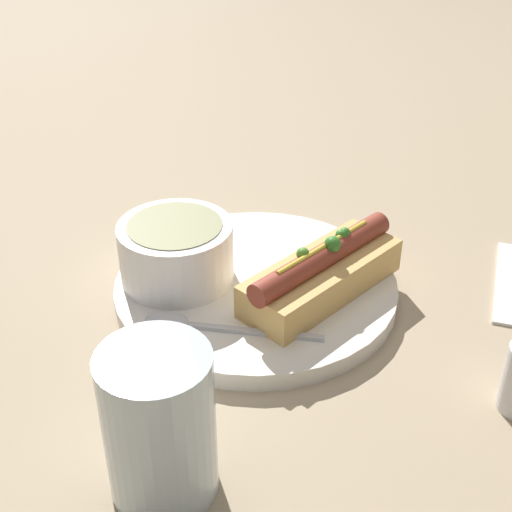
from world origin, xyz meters
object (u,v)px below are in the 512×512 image
object	(u,v)px
hot_dog	(322,273)
spoon	(188,323)
drinking_glass	(160,425)
soup_bowl	(176,249)

from	to	relation	value
hot_dog	spoon	world-z (taller)	hot_dog
hot_dog	drinking_glass	xyz separation A→B (m)	(-0.25, 0.04, 0.02)
hot_dog	soup_bowl	xyz separation A→B (m)	(-0.03, 0.14, 0.01)
hot_dog	spoon	xyz separation A→B (m)	(-0.10, 0.09, -0.02)
hot_dog	drinking_glass	size ratio (longest dim) A/B	1.53
soup_bowl	spoon	bearing A→B (deg)	-146.13
hot_dog	soup_bowl	size ratio (longest dim) A/B	1.64
spoon	drinking_glass	distance (m)	0.16
hot_dog	spoon	distance (m)	0.14
hot_dog	spoon	size ratio (longest dim) A/B	1.13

